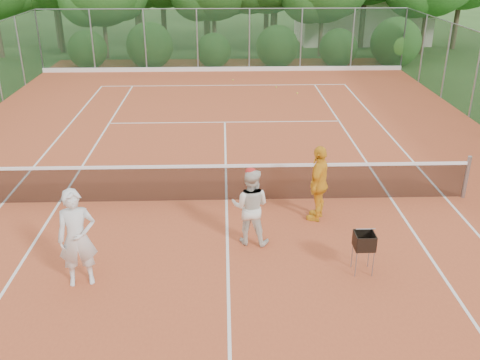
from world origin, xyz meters
name	(u,v)px	position (x,y,z in m)	size (l,w,h in m)	color
ground	(226,201)	(0.00, 0.00, 0.00)	(120.00, 120.00, 0.00)	#284B1B
clay_court	(226,201)	(0.00, 0.00, 0.01)	(18.00, 36.00, 0.02)	#B6502A
club_building	(361,17)	(9.00, 24.00, 1.50)	(8.00, 5.00, 3.00)	beige
tennis_net	(226,182)	(0.00, 0.00, 0.53)	(11.97, 0.10, 1.10)	gray
player_white	(77,238)	(-2.72, -3.41, 0.97)	(0.69, 0.45, 1.89)	silver
player_center_grp	(250,206)	(0.48, -2.02, 0.86)	(0.94, 0.81, 1.70)	silver
player_yellow	(319,183)	(2.08, -0.99, 0.91)	(1.04, 0.43, 1.77)	gold
ball_hopper	(364,242)	(2.58, -3.23, 0.68)	(0.37, 0.37, 0.84)	gray
stray_ball_a	(233,80)	(0.42, 12.79, 0.05)	(0.07, 0.07, 0.07)	#B8D331
stray_ball_b	(297,93)	(3.11, 10.27, 0.05)	(0.07, 0.07, 0.07)	yellow
stray_ball_c	(276,87)	(2.31, 11.37, 0.05)	(0.07, 0.07, 0.07)	#ABC62E
court_markings	(226,200)	(0.00, 0.00, 0.02)	(11.03, 23.83, 0.01)	white
fence_back	(223,40)	(0.00, 15.00, 1.52)	(18.07, 0.07, 3.00)	#19381E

